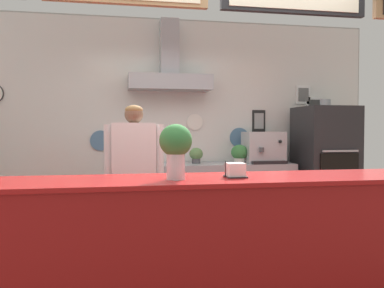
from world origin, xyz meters
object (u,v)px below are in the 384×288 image
Objects in this scene: potted_thyme at (239,153)px; shop_worker at (134,181)px; espresso_machine at (263,148)px; potted_rosemary at (196,155)px; napkin_holder at (235,171)px; pizza_oven at (325,169)px; basil_vase at (176,147)px.

shop_worker is at bearing -141.60° from potted_thyme.
espresso_machine is 2.50× the size of potted_rosemary.
napkin_holder is at bearing -114.76° from espresso_machine.
espresso_machine is 0.34m from potted_thyme.
pizza_oven is 1.75m from potted_rosemary.
basil_vase is (0.22, -1.31, 0.39)m from shop_worker.
potted_thyme is (1.43, 1.13, 0.19)m from shop_worker.
potted_thyme is at bearing -5.69° from potted_rosemary.
basil_vase is 2.48× the size of napkin_holder.
shop_worker reaches higher than potted_thyme.
espresso_machine reaches higher than potted_rosemary.
basil_vase reaches higher than potted_thyme.
potted_thyme is at bearing 63.79° from basil_vase.
potted_thyme is 0.58m from potted_rosemary.
pizza_oven is at bearing 49.72° from napkin_holder.
pizza_oven is 0.88m from espresso_machine.
pizza_oven is 3.44× the size of espresso_machine.
basil_vase reaches higher than espresso_machine.
potted_rosemary is at bearing 174.31° from potted_thyme.
napkin_holder is (-1.11, -2.41, -0.05)m from espresso_machine.
pizza_oven is 2.76m from shop_worker.
basil_vase reaches higher than napkin_holder.
napkin_holder is at bearing -94.70° from potted_rosemary.
shop_worker is at bearing 117.07° from napkin_holder.
potted_rosemary is at bearing 176.70° from espresso_machine.
basil_vase reaches higher than potted_rosemary.
shop_worker is at bearing 99.65° from basil_vase.
potted_rosemary is (-0.91, 0.05, -0.09)m from espresso_machine.
espresso_machine is 2.11× the size of potted_thyme.
potted_thyme is at bearing -179.19° from espresso_machine.
potted_thyme reaches higher than potted_rosemary.
potted_rosemary is 2.59m from basil_vase.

